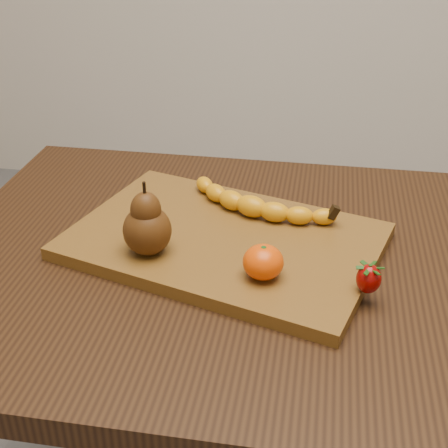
% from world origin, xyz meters
% --- Properties ---
extents(table, '(1.00, 0.70, 0.76)m').
position_xyz_m(table, '(0.00, 0.00, 0.66)').
color(table, black).
rests_on(table, ground).
extents(cutting_board, '(0.52, 0.41, 0.02)m').
position_xyz_m(cutting_board, '(-0.07, 0.02, 0.77)').
color(cutting_board, brown).
rests_on(cutting_board, table).
extents(banana, '(0.22, 0.13, 0.03)m').
position_xyz_m(banana, '(-0.04, 0.09, 0.80)').
color(banana, orange).
rests_on(banana, cutting_board).
extents(pear, '(0.09, 0.09, 0.11)m').
position_xyz_m(pear, '(-0.17, -0.04, 0.83)').
color(pear, '#48270B').
rests_on(pear, cutting_board).
extents(mandarin, '(0.06, 0.06, 0.05)m').
position_xyz_m(mandarin, '(0.00, -0.08, 0.80)').
color(mandarin, '#E64602').
rests_on(mandarin, cutting_board).
extents(strawberry, '(0.04, 0.04, 0.04)m').
position_xyz_m(strawberry, '(0.14, -0.09, 0.80)').
color(strawberry, '#850503').
rests_on(strawberry, cutting_board).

